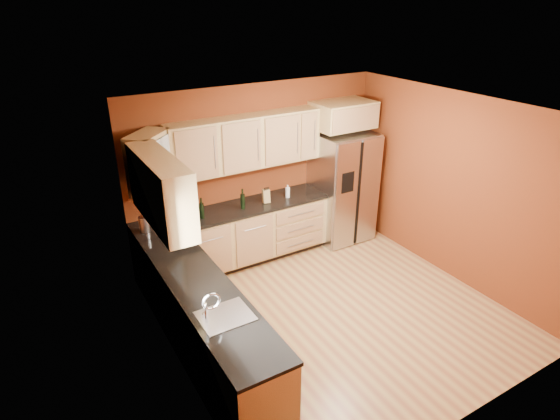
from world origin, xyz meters
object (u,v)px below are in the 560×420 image
at_px(soap_dispenser, 288,191).
at_px(canister_left, 144,224).
at_px(wine_bottle_a, 243,199).
at_px(refrigerator, 342,187).
at_px(knife_block, 266,196).

bearing_deg(soap_dispenser, canister_left, -179.30).
xyz_separation_m(wine_bottle_a, soap_dispenser, (0.77, 0.02, -0.05)).
bearing_deg(canister_left, refrigerator, -0.00).
distance_m(canister_left, soap_dispenser, 2.18).
distance_m(refrigerator, canister_left, 3.20).
bearing_deg(canister_left, wine_bottle_a, 0.10).
distance_m(wine_bottle_a, soap_dispenser, 0.77).
distance_m(canister_left, wine_bottle_a, 1.42).
relative_size(wine_bottle_a, knife_block, 1.52).
relative_size(canister_left, wine_bottle_a, 0.72).
height_order(canister_left, knife_block, canister_left).
distance_m(wine_bottle_a, knife_block, 0.40).
xyz_separation_m(refrigerator, knife_block, (-1.39, 0.03, 0.13)).
bearing_deg(refrigerator, knife_block, 178.81).
bearing_deg(knife_block, refrigerator, 12.79).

